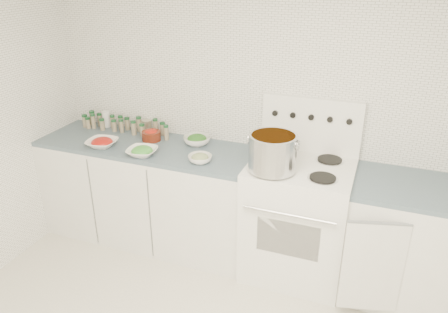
% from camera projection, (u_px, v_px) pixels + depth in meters
% --- Properties ---
extents(room_walls, '(3.54, 3.04, 2.52)m').
position_uv_depth(room_walls, '(161.00, 130.00, 2.08)').
color(room_walls, white).
rests_on(room_walls, ground).
extents(counter_left, '(1.85, 0.62, 0.90)m').
position_uv_depth(counter_left, '(150.00, 192.00, 3.82)').
color(counter_left, white).
rests_on(counter_left, ground).
extents(stove, '(0.76, 0.70, 1.36)m').
position_uv_depth(stove, '(298.00, 216.00, 3.37)').
color(stove, white).
rests_on(stove, ground).
extents(counter_right, '(0.89, 0.73, 0.90)m').
position_uv_depth(counter_right, '(411.00, 243.00, 3.12)').
color(counter_right, white).
rests_on(counter_right, ground).
extents(stock_pot, '(0.36, 0.34, 0.26)m').
position_uv_depth(stock_pot, '(273.00, 151.00, 3.04)').
color(stock_pot, silver).
rests_on(stock_pot, stove).
extents(bowl_tomato, '(0.27, 0.27, 0.08)m').
position_uv_depth(bowl_tomato, '(102.00, 143.00, 3.57)').
color(bowl_tomato, white).
rests_on(bowl_tomato, counter_left).
extents(bowl_snowpea, '(0.26, 0.26, 0.08)m').
position_uv_depth(bowl_snowpea, '(142.00, 151.00, 3.42)').
color(bowl_snowpea, white).
rests_on(bowl_snowpea, counter_left).
extents(bowl_broccoli, '(0.26, 0.26, 0.09)m').
position_uv_depth(bowl_broccoli, '(197.00, 140.00, 3.61)').
color(bowl_broccoli, white).
rests_on(bowl_broccoli, counter_left).
extents(bowl_zucchini, '(0.22, 0.22, 0.07)m').
position_uv_depth(bowl_zucchini, '(200.00, 158.00, 3.30)').
color(bowl_zucchini, white).
rests_on(bowl_zucchini, counter_left).
extents(bowl_pepper, '(0.16, 0.16, 0.10)m').
position_uv_depth(bowl_pepper, '(151.00, 135.00, 3.70)').
color(bowl_pepper, '#5A1D0F').
rests_on(bowl_pepper, counter_left).
extents(salt_canister, '(0.09, 0.09, 0.14)m').
position_uv_depth(salt_canister, '(106.00, 119.00, 4.00)').
color(salt_canister, white).
rests_on(salt_canister, counter_left).
extents(tin_can, '(0.09, 0.09, 0.11)m').
position_uv_depth(tin_can, '(147.00, 126.00, 3.88)').
color(tin_can, '#B2AE97').
rests_on(tin_can, counter_left).
extents(spice_cluster, '(0.89, 0.16, 0.14)m').
position_uv_depth(spice_cluster, '(121.00, 124.00, 3.90)').
color(spice_cluster, gray).
rests_on(spice_cluster, counter_left).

